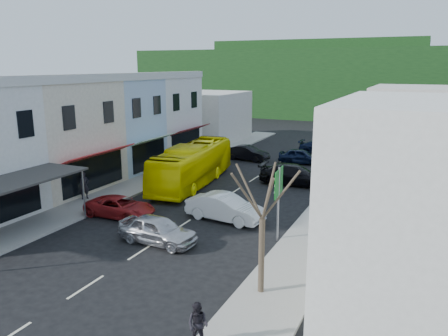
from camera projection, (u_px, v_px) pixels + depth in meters
ground at (181, 226)px, 25.58m from camera, size 120.00×120.00×0.00m
sidewalk_left at (164, 174)px, 37.46m from camera, size 3.00×52.00×0.15m
sidewalk_right at (342, 195)px, 31.35m from camera, size 3.00×52.00×0.15m
shopfront_row at (74, 133)px, 34.17m from camera, size 8.25×30.00×8.00m
distant_block_left at (207, 117)px, 53.65m from camera, size 8.00×10.00×6.00m
distant_block_right at (410, 120)px, 46.82m from camera, size 8.00×12.00×7.00m
hillside at (348, 79)px, 82.18m from camera, size 80.00×26.00×14.00m
bus at (193, 165)px, 34.17m from camera, size 3.85×11.81×3.10m
car_silver at (157, 231)px, 22.92m from camera, size 4.49×2.04×1.40m
car_white at (225, 209)px, 26.36m from camera, size 4.56×2.22×1.40m
car_red at (120, 206)px, 27.00m from camera, size 4.64×2.00×1.40m
car_black_near at (295, 176)px, 34.27m from camera, size 4.60×2.11×1.40m
car_navy_mid at (301, 156)px, 41.65m from camera, size 4.51×2.10×1.40m
car_black_far at (247, 153)px, 43.17m from camera, size 4.57×2.26×1.40m
car_navy_far at (321, 147)px, 46.25m from camera, size 4.56×2.00×1.40m
pedestrian_left at (84, 187)px, 30.07m from camera, size 0.60×0.71×1.70m
pedestrian_right at (198, 322)px, 14.20m from camera, size 0.71×0.45×1.70m
direction_sign at (278, 205)px, 22.97m from camera, size 0.55×1.86×4.04m
street_tree at (262, 219)px, 17.16m from camera, size 2.19×2.19×6.56m
traffic_signal at (366, 128)px, 49.18m from camera, size 0.59×0.97×4.53m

